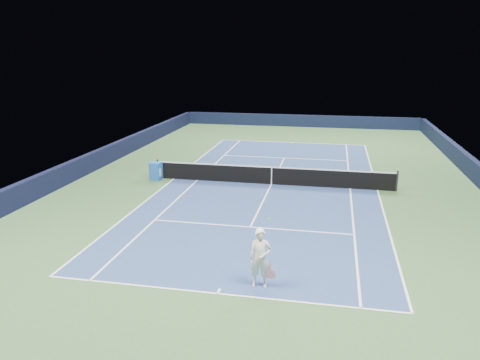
# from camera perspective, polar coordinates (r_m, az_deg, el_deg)

# --- Properties ---
(ground) EXTENTS (40.00, 40.00, 0.00)m
(ground) POSITION_cam_1_polar(r_m,az_deg,el_deg) (25.08, 3.85, -0.53)
(ground) COLOR #33562F
(ground) RESTS_ON ground
(wall_far) EXTENTS (22.00, 0.35, 1.10)m
(wall_far) POSITION_cam_1_polar(r_m,az_deg,el_deg) (44.30, 7.32, 7.17)
(wall_far) COLOR black
(wall_far) RESTS_ON ground
(wall_left) EXTENTS (0.35, 40.00, 1.10)m
(wall_left) POSITION_cam_1_polar(r_m,az_deg,el_deg) (28.39, -18.34, 1.77)
(wall_left) COLOR black
(wall_left) RESTS_ON ground
(court_surface) EXTENTS (10.97, 23.77, 0.01)m
(court_surface) POSITION_cam_1_polar(r_m,az_deg,el_deg) (25.08, 3.85, -0.52)
(court_surface) COLOR navy
(court_surface) RESTS_ON ground
(baseline_far) EXTENTS (10.97, 0.08, 0.00)m
(baseline_far) POSITION_cam_1_polar(r_m,az_deg,el_deg) (36.58, 6.35, 4.57)
(baseline_far) COLOR white
(baseline_far) RESTS_ON ground
(baseline_near) EXTENTS (10.97, 0.08, 0.00)m
(baseline_near) POSITION_cam_1_polar(r_m,az_deg,el_deg) (14.22, -2.76, -13.66)
(baseline_near) COLOR white
(baseline_near) RESTS_ON ground
(sideline_doubles_right) EXTENTS (0.08, 23.77, 0.00)m
(sideline_doubles_right) POSITION_cam_1_polar(r_m,az_deg,el_deg) (25.00, 16.41, -1.18)
(sideline_doubles_right) COLOR white
(sideline_doubles_right) RESTS_ON ground
(sideline_doubles_left) EXTENTS (0.08, 23.77, 0.00)m
(sideline_doubles_left) POSITION_cam_1_polar(r_m,az_deg,el_deg) (26.32, -8.06, 0.15)
(sideline_doubles_left) COLOR white
(sideline_doubles_left) RESTS_ON ground
(sideline_singles_right) EXTENTS (0.08, 23.77, 0.00)m
(sideline_singles_right) POSITION_cam_1_polar(r_m,az_deg,el_deg) (24.91, 13.28, -1.01)
(sideline_singles_right) COLOR white
(sideline_singles_right) RESTS_ON ground
(sideline_singles_left) EXTENTS (0.08, 23.77, 0.00)m
(sideline_singles_left) POSITION_cam_1_polar(r_m,az_deg,el_deg) (25.91, -5.20, -0.01)
(sideline_singles_left) COLOR white
(sideline_singles_left) RESTS_ON ground
(service_line_far) EXTENTS (8.23, 0.08, 0.00)m
(service_line_far) POSITION_cam_1_polar(r_m,az_deg,el_deg) (31.24, 5.42, 2.69)
(service_line_far) COLOR white
(service_line_far) RESTS_ON ground
(service_line_near) EXTENTS (8.23, 0.08, 0.00)m
(service_line_near) POSITION_cam_1_polar(r_m,az_deg,el_deg) (19.08, 1.27, -5.75)
(service_line_near) COLOR white
(service_line_near) RESTS_ON ground
(center_service_line) EXTENTS (0.08, 12.80, 0.00)m
(center_service_line) POSITION_cam_1_polar(r_m,az_deg,el_deg) (25.08, 3.85, -0.51)
(center_service_line) COLOR white
(center_service_line) RESTS_ON ground
(center_mark_far) EXTENTS (0.08, 0.30, 0.00)m
(center_mark_far) POSITION_cam_1_polar(r_m,az_deg,el_deg) (36.43, 6.33, 4.53)
(center_mark_far) COLOR white
(center_mark_far) RESTS_ON ground
(center_mark_near) EXTENTS (0.08, 0.30, 0.00)m
(center_mark_near) POSITION_cam_1_polar(r_m,az_deg,el_deg) (14.34, -2.61, -13.38)
(center_mark_near) COLOR white
(center_mark_near) RESTS_ON ground
(tennis_net) EXTENTS (12.90, 0.10, 1.07)m
(tennis_net) POSITION_cam_1_polar(r_m,az_deg,el_deg) (24.94, 3.87, 0.59)
(tennis_net) COLOR black
(tennis_net) RESTS_ON ground
(sponsor_cube) EXTENTS (0.65, 0.60, 0.97)m
(sponsor_cube) POSITION_cam_1_polar(r_m,az_deg,el_deg) (26.24, -10.20, 1.09)
(sponsor_cube) COLOR blue
(sponsor_cube) RESTS_ON ground
(tennis_player) EXTENTS (0.84, 1.28, 1.84)m
(tennis_player) POSITION_cam_1_polar(r_m,az_deg,el_deg) (14.23, 2.50, -9.50)
(tennis_player) COLOR white
(tennis_player) RESTS_ON ground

